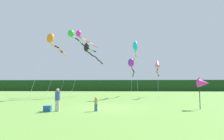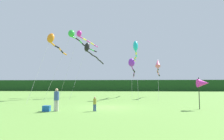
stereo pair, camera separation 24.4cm
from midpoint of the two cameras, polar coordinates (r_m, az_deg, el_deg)
The scene contains 13 objects.
ground_plane at distance 16.86m, azimuth -0.87°, elevation -11.19°, with size 120.00×120.00×0.00m, color #6B9E42.
distant_treeline at distance 61.71m, azimuth 2.38°, elevation -4.69°, with size 108.00×2.44×3.57m, color #193D19.
person_adult at distance 14.85m, azimuth -15.91°, elevation -8.23°, with size 0.37×0.37×1.70m.
person_child at distance 14.41m, azimuth -4.73°, elevation -9.89°, with size 0.24×0.24×1.08m.
cooler_box at distance 15.14m, azimuth -18.67°, elevation -10.91°, with size 0.52×0.40×0.42m, color #1959B2.
banner_flag_pole at distance 17.13m, azimuth 26.08°, elevation -3.61°, with size 0.90×0.70×2.57m.
kite_cyan at distance 27.92m, azimuth 7.32°, elevation 6.44°, with size 0.73×8.86×8.39m.
kite_green at distance 29.89m, azimuth -11.07°, elevation 10.01°, with size 5.25×9.74×10.35m.
kite_orange at distance 26.76m, azimuth -17.24°, elevation 8.52°, with size 1.39×9.32×8.87m.
kite_rainbow at distance 29.73m, azimuth 13.86°, elevation 1.53°, with size 1.91×8.96×6.04m.
kite_magenta at distance 34.59m, azimuth -9.15°, elevation 10.31°, with size 5.03×7.48×11.65m.
kite_purple at distance 29.84m, azimuth 6.27°, elevation 1.58°, with size 1.23×10.02×6.18m.
kite_black at distance 30.86m, azimuth -6.70°, elevation 6.13°, with size 3.68×9.45×8.80m.
Camera 2 is at (1.42, -16.69, 1.95)m, focal length 30.39 mm.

